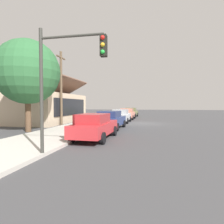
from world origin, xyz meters
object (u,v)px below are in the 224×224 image
car_coral (127,114)px  car_navy (111,120)px  car_silver (121,116)px  shade_tree (27,72)px  traffic_light_main (65,70)px  car_cherry (95,126)px  car_olive (131,112)px  fire_hydrant_red (113,117)px  utility_pole_wooden (61,87)px

car_coral → car_navy: bearing=-179.9°
car_navy → car_silver: (6.07, -0.02, -0.00)m
car_navy → car_silver: size_ratio=1.02×
shade_tree → traffic_light_main: shade_tree is taller
shade_tree → car_navy: bearing=-62.1°
car_silver → car_navy: bearing=-179.9°
car_silver → car_coral: size_ratio=1.03×
traffic_light_main → car_silver: bearing=0.6°
car_cherry → car_silver: same height
car_coral → shade_tree: shade_tree is taller
car_silver → car_olive: (10.87, -0.09, 0.00)m
traffic_light_main → fire_hydrant_red: bearing=5.2°
car_silver → car_olive: size_ratio=0.98×
car_cherry → car_coral: same height
car_cherry → traffic_light_main: (-4.31, -0.09, 2.67)m
car_coral → utility_pole_wooden: utility_pole_wooden is taller
shade_tree → utility_pole_wooden: (4.79, -0.46, -0.73)m
car_coral → fire_hydrant_red: size_ratio=6.30×
car_coral → utility_pole_wooden: size_ratio=0.60×
traffic_light_main → utility_pole_wooden: utility_pole_wooden is taller
car_silver → car_coral: bearing=-0.7°
car_olive → car_cherry: bearing=-177.4°
car_cherry → traffic_light_main: 5.07m
car_coral → traffic_light_main: traffic_light_main is taller
car_navy → car_coral: same height
car_cherry → traffic_light_main: bearing=-177.2°
car_cherry → car_navy: 5.21m
car_silver → car_cherry: bearing=-179.3°
shade_tree → utility_pole_wooden: 4.87m
car_coral → shade_tree: 16.12m
shade_tree → car_olive: bearing=-16.8°
car_navy → utility_pole_wooden: bearing=76.5°
traffic_light_main → utility_pole_wooden: 12.53m
car_cherry → car_silver: (11.28, 0.07, -0.00)m
traffic_light_main → fire_hydrant_red: 18.49m
shade_tree → fire_hydrant_red: (11.79, -4.46, -4.16)m
car_cherry → utility_pole_wooden: (6.86, 5.57, 3.11)m
car_coral → shade_tree: (-14.44, 6.05, 3.85)m
car_cherry → utility_pole_wooden: 9.37m
car_silver → shade_tree: size_ratio=0.64×
shade_tree → car_silver: bearing=-32.9°
car_coral → traffic_light_main: size_ratio=0.86×
car_navy → car_coral: (11.29, -0.11, -0.00)m
car_coral → car_cherry: bearing=-179.4°
car_cherry → car_coral: bearing=1.6°
fire_hydrant_red → car_navy: bearing=-170.3°
car_olive → car_navy: bearing=-177.7°
traffic_light_main → fire_hydrant_red: (18.17, 1.66, -2.99)m
fire_hydrant_red → shade_tree: bearing=159.3°
car_silver → utility_pole_wooden: 7.71m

